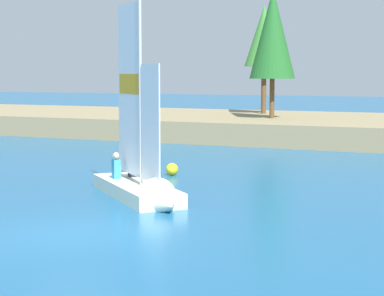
# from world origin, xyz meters

# --- Properties ---
(ground_plane) EXTENTS (200.00, 200.00, 0.00)m
(ground_plane) POSITION_xyz_m (0.00, 0.00, 0.00)
(ground_plane) COLOR #195684
(shore_bank) EXTENTS (80.00, 12.86, 1.09)m
(shore_bank) POSITION_xyz_m (0.00, 25.57, 0.55)
(shore_bank) COLOR #897A56
(shore_bank) RESTS_ON ground
(shoreline_tree_left) EXTENTS (2.31, 2.31, 6.37)m
(shoreline_tree_left) POSITION_xyz_m (-6.23, 28.11, 5.64)
(shoreline_tree_left) COLOR brown
(shoreline_tree_left) RESTS_ON shore_bank
(shoreline_tree_midleft) EXTENTS (2.41, 2.41, 6.82)m
(shoreline_tree_midleft) POSITION_xyz_m (-4.19, 23.91, 5.53)
(shoreline_tree_midleft) COLOR brown
(shoreline_tree_midleft) RESTS_ON shore_bank
(sailboat) EXTENTS (4.65, 4.35, 6.22)m
(sailboat) POSITION_xyz_m (-0.68, 4.19, 0.50)
(sailboat) COLOR silver
(sailboat) RESTS_ON ground
(channel_buoy) EXTENTS (0.41, 0.41, 0.41)m
(channel_buoy) POSITION_xyz_m (-2.41, 9.09, 0.21)
(channel_buoy) COLOR yellow
(channel_buoy) RESTS_ON ground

